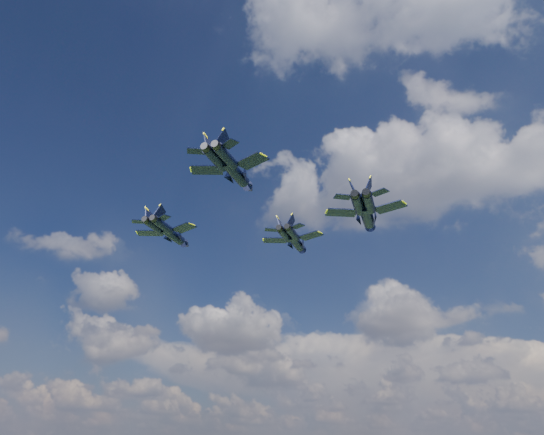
{
  "coord_description": "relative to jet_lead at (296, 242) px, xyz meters",
  "views": [
    {
      "loc": [
        28.17,
        -67.78,
        22.37
      ],
      "look_at": [
        -4.34,
        -1.34,
        55.95
      ],
      "focal_mm": 35.0,
      "sensor_mm": 36.0,
      "label": 1
    }
  ],
  "objects": [
    {
      "name": "jet_left",
      "position": [
        -14.49,
        -16.89,
        -2.26
      ],
      "size": [
        10.58,
        13.67,
        3.25
      ],
      "rotation": [
        0.0,
        0.0,
        0.11
      ],
      "color": "black"
    },
    {
      "name": "jet_lead",
      "position": [
        0.0,
        0.0,
        0.0
      ],
      "size": [
        11.07,
        14.36,
        3.41
      ],
      "rotation": [
        0.0,
        0.0,
        0.12
      ],
      "color": "black"
    },
    {
      "name": "jet_right",
      "position": [
        16.43,
        -11.69,
        -2.94
      ],
      "size": [
        11.57,
        15.23,
        3.6
      ],
      "rotation": [
        0.0,
        0.0,
        0.18
      ],
      "color": "black"
    },
    {
      "name": "jet_slot",
      "position": [
        4.28,
        -29.27,
        -1.57
      ],
      "size": [
        10.75,
        13.83,
        3.3
      ],
      "rotation": [
        0.0,
        0.0,
        0.09
      ],
      "color": "black"
    }
  ]
}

